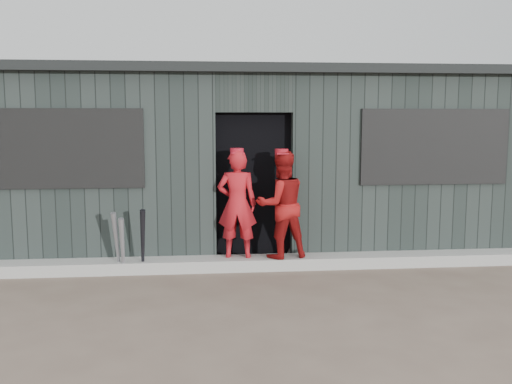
{
  "coord_description": "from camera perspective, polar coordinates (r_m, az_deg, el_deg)",
  "views": [
    {
      "loc": [
        -0.7,
        -5.31,
        1.93
      ],
      "look_at": [
        0.0,
        1.8,
        1.0
      ],
      "focal_mm": 40.0,
      "sensor_mm": 36.0,
      "label": 1
    }
  ],
  "objects": [
    {
      "name": "bat_mid",
      "position": [
        7.17,
        -13.21,
        -5.34
      ],
      "size": [
        0.08,
        0.24,
        0.74
      ],
      "primitive_type": "cone",
      "rotation": [
        0.23,
        0.0,
        0.05
      ],
      "color": "gray",
      "rests_on": "ground"
    },
    {
      "name": "curb",
      "position": [
        7.4,
        -0.02,
        -7.1
      ],
      "size": [
        8.0,
        0.36,
        0.15
      ],
      "primitive_type": "cube",
      "color": "#9B9B96",
      "rests_on": "ground"
    },
    {
      "name": "player_grey_back",
      "position": [
        7.85,
        2.99,
        -1.89
      ],
      "size": [
        0.69,
        0.49,
        1.32
      ],
      "primitive_type": "imported",
      "rotation": [
        0.0,
        0.0,
        3.25
      ],
      "color": "#B4B4B4",
      "rests_on": "ground"
    },
    {
      "name": "ground",
      "position": [
        5.69,
        1.81,
        -12.41
      ],
      "size": [
        80.0,
        80.0,
        0.0
      ],
      "primitive_type": "plane",
      "color": "brown",
      "rests_on": "ground"
    },
    {
      "name": "bat_left",
      "position": [
        7.23,
        -13.76,
        -4.98
      ],
      "size": [
        0.1,
        0.31,
        0.81
      ],
      "primitive_type": "cone",
      "rotation": [
        0.29,
        0.0,
        -0.11
      ],
      "color": "gray",
      "rests_on": "ground"
    },
    {
      "name": "dugout",
      "position": [
        8.86,
        -1.08,
        3.26
      ],
      "size": [
        8.3,
        3.3,
        2.62
      ],
      "color": "black",
      "rests_on": "ground"
    },
    {
      "name": "bat_right",
      "position": [
        7.18,
        -11.26,
        -4.89
      ],
      "size": [
        0.12,
        0.29,
        0.84
      ],
      "primitive_type": "cone",
      "rotation": [
        0.26,
        0.0,
        0.17
      ],
      "color": "black",
      "rests_on": "ground"
    },
    {
      "name": "player_red_right",
      "position": [
        7.26,
        2.54,
        -1.26
      ],
      "size": [
        0.77,
        0.66,
        1.37
      ],
      "primitive_type": "imported",
      "rotation": [
        0.0,
        0.0,
        3.37
      ],
      "color": "maroon",
      "rests_on": "curb"
    },
    {
      "name": "player_red_left",
      "position": [
        7.27,
        -1.9,
        -1.22
      ],
      "size": [
        0.54,
        0.39,
        1.38
      ],
      "primitive_type": "imported",
      "rotation": [
        0.0,
        0.0,
        3.02
      ],
      "color": "#B3161E",
      "rests_on": "curb"
    }
  ]
}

